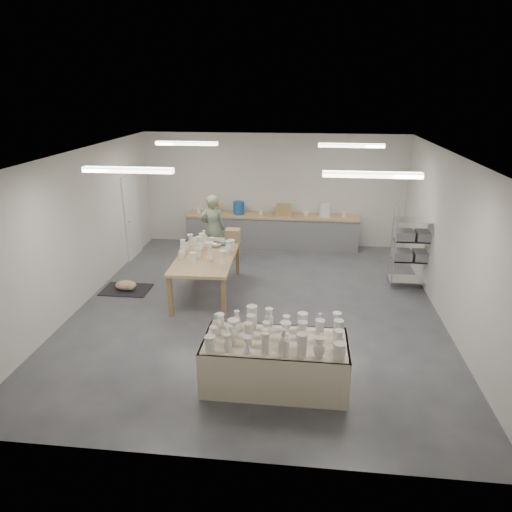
# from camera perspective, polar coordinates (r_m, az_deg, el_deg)

# --- Properties ---
(room) EXTENTS (8.00, 8.02, 3.00)m
(room) POSITION_cam_1_polar(r_m,az_deg,el_deg) (8.51, -0.46, 6.39)
(room) COLOR #424449
(room) RESTS_ON ground
(back_counter) EXTENTS (4.60, 0.60, 1.24)m
(back_counter) POSITION_cam_1_polar(r_m,az_deg,el_deg) (12.37, 1.97, 3.30)
(back_counter) COLOR tan
(back_counter) RESTS_ON ground
(wire_shelf) EXTENTS (0.88, 0.48, 1.80)m
(wire_shelf) POSITION_cam_1_polar(r_m,az_deg,el_deg) (10.30, 19.05, 1.16)
(wire_shelf) COLOR silver
(wire_shelf) RESTS_ON ground
(drying_table) EXTENTS (2.08, 0.99, 1.10)m
(drying_table) POSITION_cam_1_polar(r_m,az_deg,el_deg) (6.75, 2.41, -12.81)
(drying_table) COLOR olive
(drying_table) RESTS_ON ground
(work_table) EXTENTS (1.22, 2.34, 1.24)m
(work_table) POSITION_cam_1_polar(r_m,az_deg,el_deg) (9.54, -5.93, 0.44)
(work_table) COLOR tan
(work_table) RESTS_ON ground
(rug) EXTENTS (1.00, 0.70, 0.02)m
(rug) POSITION_cam_1_polar(r_m,az_deg,el_deg) (10.25, -15.90, -4.06)
(rug) COLOR black
(rug) RESTS_ON ground
(cat) EXTENTS (0.54, 0.46, 0.20)m
(cat) POSITION_cam_1_polar(r_m,az_deg,el_deg) (10.18, -15.88, -3.54)
(cat) COLOR white
(cat) RESTS_ON rug
(potter) EXTENTS (0.69, 0.52, 1.70)m
(potter) POSITION_cam_1_polar(r_m,az_deg,el_deg) (11.26, -5.43, 3.41)
(potter) COLOR gray
(potter) RESTS_ON ground
(red_stool) EXTENTS (0.38, 0.38, 0.30)m
(red_stool) POSITION_cam_1_polar(r_m,az_deg,el_deg) (11.69, -5.08, 1.06)
(red_stool) COLOR #A8182D
(red_stool) RESTS_ON ground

